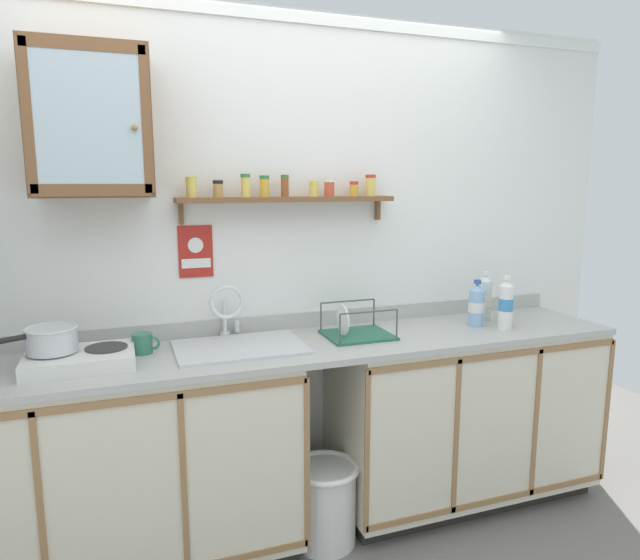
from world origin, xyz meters
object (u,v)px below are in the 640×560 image
object	(u,v)px
saucepan	(50,339)
wall_cabinet	(90,122)
bottle_water_clear_3	(485,298)
warning_sign	(196,252)
sink	(239,352)
hot_plate_stove	(80,359)
bottle_juice_amber_2	(505,306)
dish_rack	(356,332)
bottle_water_blue_0	(476,305)
trash_bin	(325,502)
mug	(143,343)
bottle_opaque_white_1	(506,305)

from	to	relation	value
saucepan	wall_cabinet	bearing A→B (deg)	33.44
bottle_water_clear_3	warning_sign	world-z (taller)	warning_sign
sink	wall_cabinet	size ratio (longest dim) A/B	0.96
saucepan	warning_sign	bearing A→B (deg)	23.75
hot_plate_stove	bottle_juice_amber_2	world-z (taller)	bottle_juice_amber_2
dish_rack	warning_sign	xyz separation A→B (m)	(-0.72, 0.26, 0.39)
bottle_water_blue_0	wall_cabinet	distance (m)	2.02
sink	bottle_juice_amber_2	size ratio (longest dim) A/B	2.70
bottle_juice_amber_2	trash_bin	xyz separation A→B (m)	(-1.05, -0.11, -0.85)
dish_rack	mug	distance (m)	0.99
mug	wall_cabinet	size ratio (longest dim) A/B	0.20
trash_bin	bottle_opaque_white_1	bearing A→B (deg)	1.19
mug	warning_sign	distance (m)	0.50
mug	wall_cabinet	bearing A→B (deg)	161.75
bottle_juice_amber_2	trash_bin	bearing A→B (deg)	-174.06
saucepan	bottle_juice_amber_2	distance (m)	2.18
sink	saucepan	size ratio (longest dim) A/B	1.56
saucepan	mug	size ratio (longest dim) A/B	3.09
bottle_water_clear_3	warning_sign	bearing A→B (deg)	173.08
hot_plate_stove	wall_cabinet	bearing A→B (deg)	58.29
bottle_juice_amber_2	wall_cabinet	xyz separation A→B (m)	(-1.98, 0.16, 0.88)
hot_plate_stove	bottle_water_blue_0	world-z (taller)	bottle_water_blue_0
sink	saucepan	xyz separation A→B (m)	(-0.77, -0.03, 0.15)
saucepan	bottle_water_clear_3	xyz separation A→B (m)	(2.14, 0.09, 0.00)
hot_plate_stove	trash_bin	distance (m)	1.29
bottle_opaque_white_1	bottle_juice_amber_2	world-z (taller)	bottle_opaque_white_1
dish_rack	trash_bin	distance (m)	0.81
sink	trash_bin	bearing A→B (deg)	-24.78
sink	bottle_juice_amber_2	world-z (taller)	sink
mug	warning_sign	bearing A→B (deg)	35.91
bottle_water_clear_3	warning_sign	xyz separation A→B (m)	(-1.52, 0.18, 0.29)
bottle_juice_amber_2	wall_cabinet	world-z (taller)	wall_cabinet
wall_cabinet	warning_sign	bearing A→B (deg)	18.59
bottle_opaque_white_1	wall_cabinet	distance (m)	2.11
bottle_opaque_white_1	bottle_juice_amber_2	size ratio (longest dim) A/B	1.29
bottle_water_blue_0	warning_sign	size ratio (longest dim) A/B	0.99
sink	trash_bin	world-z (taller)	sink
warning_sign	trash_bin	world-z (taller)	warning_sign
sink	saucepan	bearing A→B (deg)	-177.68
bottle_water_clear_3	mug	world-z (taller)	bottle_water_clear_3
trash_bin	mug	bearing A→B (deg)	164.45
mug	trash_bin	xyz separation A→B (m)	(0.77, -0.22, -0.79)
warning_sign	dish_rack	bearing A→B (deg)	-19.51
bottle_opaque_white_1	trash_bin	world-z (taller)	bottle_opaque_white_1
bottle_opaque_white_1	trash_bin	xyz separation A→B (m)	(-0.99, -0.02, -0.88)
bottle_opaque_white_1	bottle_water_blue_0	bearing A→B (deg)	130.96
bottle_water_clear_3	mug	distance (m)	1.78
hot_plate_stove	saucepan	distance (m)	0.14
hot_plate_stove	bottle_water_blue_0	xyz separation A→B (m)	(1.91, 0.02, 0.08)
sink	mug	world-z (taller)	sink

